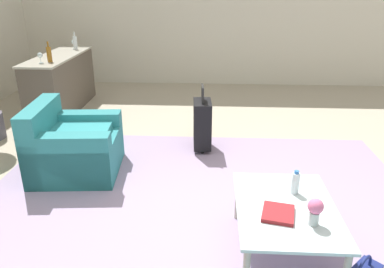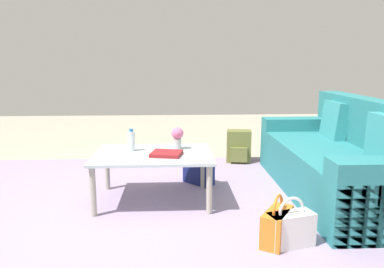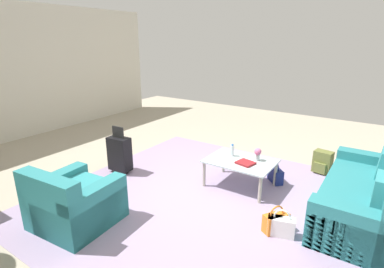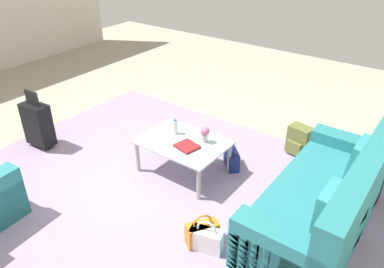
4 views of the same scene
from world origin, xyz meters
The scene contains 14 objects.
ground_plane centered at (0.00, 0.00, 0.00)m, with size 12.00×12.00×0.00m, color #A89E89.
wall_right centered at (5.06, 0.00, 1.55)m, with size 0.12×8.00×3.10m, color beige.
area_rug centered at (-0.60, 0.20, 0.00)m, with size 5.20×4.40×0.01m, color #9984A3.
couch centered at (-2.20, -0.60, 0.31)m, with size 0.91×2.14×0.90m.
armchair centered at (0.89, 1.67, 0.29)m, with size 0.99×0.99×0.81m.
coffee_table centered at (-0.40, -0.50, 0.39)m, with size 1.05×0.76×0.45m.
water_bottle centered at (-0.20, -0.60, 0.54)m, with size 0.06×0.06×0.20m.
coffee_table_book centered at (-0.52, -0.42, 0.46)m, with size 0.25×0.23×0.03m, color maroon.
flower_vase centered at (-0.62, -0.65, 0.57)m, with size 0.11×0.11×0.21m.
suitcase_black centered at (1.60, 0.20, 0.36)m, with size 0.41×0.25×0.85m.
handbag_orange centered at (-1.29, 0.36, 0.13)m, with size 0.29×0.34×0.36m.
handbag_navy centered at (-0.84, -0.96, 0.13)m, with size 0.32×0.33×0.36m.
handbag_white centered at (-1.38, 0.41, 0.13)m, with size 0.35×0.22×0.36m.
backpack_olive centered at (-1.40, -1.79, 0.19)m, with size 0.33×0.29×0.40m.
Camera 3 is at (-2.21, 3.58, 2.28)m, focal length 28.00 mm.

